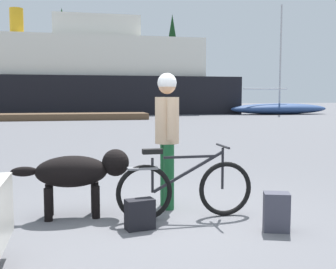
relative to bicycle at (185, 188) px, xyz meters
name	(u,v)px	position (x,y,z in m)	size (l,w,h in m)	color
ground_plane	(164,221)	(-0.26, -0.05, -0.38)	(160.00, 160.00, 0.00)	slate
bicycle	(185,188)	(0.00, 0.00, 0.00)	(1.72, 0.44, 0.90)	black
person_cyclist	(167,126)	(-0.10, 0.55, 0.73)	(0.32, 0.53, 1.81)	#19592D
dog	(79,172)	(-1.26, 0.37, 0.19)	(1.44, 0.46, 0.84)	black
backpack	(276,212)	(0.88, -0.70, -0.16)	(0.28, 0.20, 0.43)	#3F3F4C
handbag_pannier	(140,214)	(-0.60, -0.30, -0.20)	(0.32, 0.18, 0.34)	black
ferry_boat	(63,78)	(-2.17, 32.24, 2.68)	(29.28, 8.50, 8.70)	black
sailboat_moored	(279,108)	(15.27, 27.02, 0.12)	(8.49, 2.38, 8.89)	navy
pine_tree_center	(62,45)	(-2.59, 49.01, 7.39)	(3.68, 3.68, 12.25)	#4C331E
pine_tree_far_right	(172,53)	(11.00, 47.70, 6.59)	(3.11, 3.11, 11.80)	#4C331E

